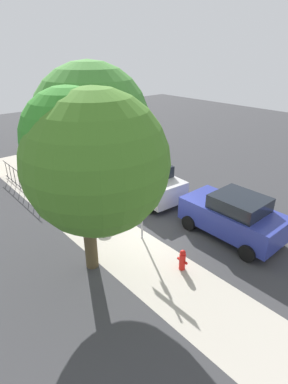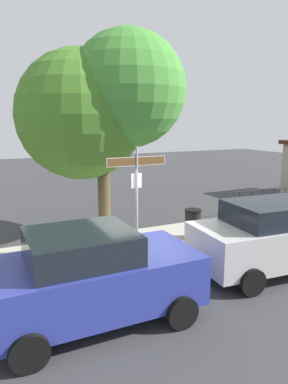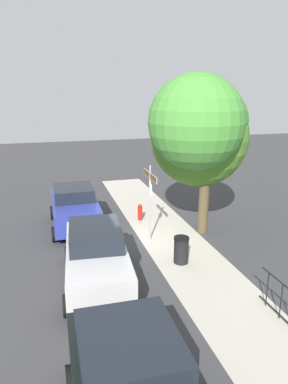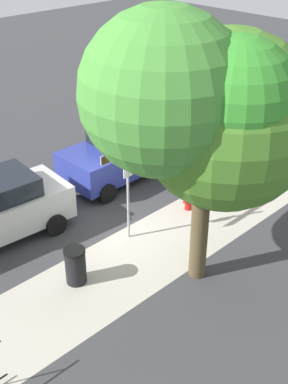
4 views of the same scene
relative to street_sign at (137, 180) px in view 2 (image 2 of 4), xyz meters
The scene contains 9 objects.
ground_plane 2.23m from the street_sign, 105.12° to the right, with size 60.00×60.00×0.00m, color #38383A.
sidewalk_strip 3.03m from the street_sign, 25.41° to the left, with size 24.00×2.60×0.00m, color #B3AA9C.
street_sign is the anchor object (origin of this frame).
shade_tree 3.14m from the street_sign, 99.19° to the left, with size 5.25×4.66×6.64m.
car_blue 3.83m from the street_sign, 128.16° to the right, with size 4.04×2.15×1.83m.
car_silver 4.04m from the street_sign, 42.64° to the right, with size 4.71×2.34×1.84m.
iron_fence 7.97m from the street_sign, 14.08° to the left, with size 5.01×0.04×1.07m.
fire_hydrant 2.96m from the street_sign, behind, with size 0.42×0.22×0.78m.
trash_bin 2.87m from the street_sign, 12.48° to the left, with size 0.55×0.55×0.98m.
Camera 2 is at (-3.96, -8.57, 3.84)m, focal length 33.19 mm.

